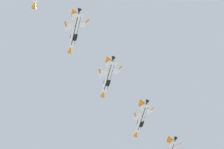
{
  "coord_description": "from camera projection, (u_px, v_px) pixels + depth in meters",
  "views": [
    {
      "loc": [
        0.16,
        -1.68,
        1.42
      ],
      "look_at": [
        26.65,
        66.43,
        137.32
      ],
      "focal_mm": 72.03,
      "sensor_mm": 36.0,
      "label": 1
    }
  ],
  "objects": [
    {
      "name": "fighter_jet_left_wing",
      "position": [
        141.0,
        119.0,
        162.15
      ],
      "size": [
        8.08,
        15.96,
        6.98
      ],
      "rotation": [
        0.0,
        -0.75,
        6.16
      ],
      "color": "white"
    },
    {
      "name": "fighter_jet_left_outer",
      "position": [
        75.0,
        31.0,
        146.37
      ],
      "size": [
        7.86,
        15.96,
        7.22
      ],
      "rotation": [
        0.0,
        -0.78,
        6.16
      ],
      "color": "white"
    },
    {
      "name": "fighter_jet_right_wing",
      "position": [
        108.0,
        77.0,
        153.54
      ],
      "size": [
        8.46,
        15.96,
        6.54
      ],
      "rotation": [
        0.0,
        -0.69,
        6.16
      ],
      "color": "white"
    }
  ]
}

